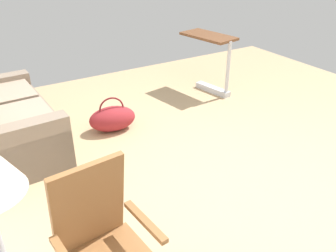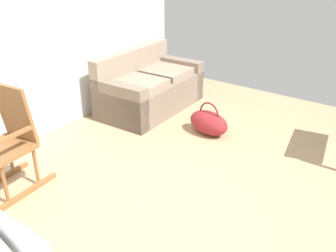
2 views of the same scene
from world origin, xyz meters
TOP-DOWN VIEW (x-y plane):
  - ground_plane at (0.00, 0.00)m, footprint 6.73×6.73m
  - back_wall at (0.00, 2.45)m, footprint 5.58×0.10m
  - couch at (1.67, 1.84)m, footprint 1.63×0.92m
  - rocking_chair at (-0.69, 1.67)m, footprint 0.80×0.54m
  - duffel_bag at (1.47, 0.70)m, footprint 0.40×0.60m

SIDE VIEW (x-z plane):
  - ground_plane at x=0.00m, z-range 0.00..0.00m
  - duffel_bag at x=1.47m, z-range -0.06..0.37m
  - couch at x=1.67m, z-range -0.12..0.73m
  - rocking_chair at x=-0.69m, z-range -0.02..1.03m
  - back_wall at x=0.00m, z-range 0.00..2.70m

